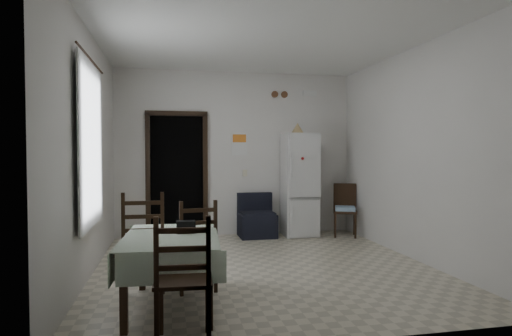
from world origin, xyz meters
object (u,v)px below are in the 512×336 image
object	(u,v)px
dining_chair_far_right	(195,244)
dining_chair_near_head	(184,278)
fridge	(300,184)
dining_chair_far_left	(145,240)
corner_chair	(345,210)
dining_table	(171,271)
navy_seat	(257,215)

from	to	relation	value
dining_chair_far_right	dining_chair_near_head	bearing A→B (deg)	75.04
fridge	dining_chair_near_head	size ratio (longest dim) A/B	1.79
dining_chair_far_left	corner_chair	bearing A→B (deg)	-143.25
dining_table	dining_chair_far_right	bearing A→B (deg)	66.95
fridge	corner_chair	size ratio (longest dim) A/B	1.97
corner_chair	dining_table	size ratio (longest dim) A/B	0.70
dining_table	dining_chair_far_right	size ratio (longest dim) A/B	1.36
dining_table	dining_chair_far_left	world-z (taller)	dining_chair_far_left
corner_chair	dining_chair_near_head	bearing A→B (deg)	-106.92
fridge	corner_chair	bearing A→B (deg)	-16.40
dining_table	dining_chair_far_right	xyz separation A→B (m)	(0.25, 0.50, 0.14)
dining_chair_far_right	corner_chair	bearing A→B (deg)	-146.33
dining_chair_far_left	dining_table	bearing A→B (deg)	116.09
dining_table	dining_chair_far_left	xyz separation A→B (m)	(-0.28, 0.60, 0.19)
fridge	dining_chair_far_right	world-z (taller)	fridge
corner_chair	dining_chair_near_head	world-z (taller)	dining_chair_near_head
corner_chair	dining_chair_far_right	size ratio (longest dim) A/B	0.95
corner_chair	dining_chair_near_head	size ratio (longest dim) A/B	0.91
fridge	dining_chair_far_left	world-z (taller)	fridge
dining_chair_near_head	dining_chair_far_right	bearing A→B (deg)	-93.63
fridge	corner_chair	distance (m)	0.91
navy_seat	dining_chair_near_head	world-z (taller)	dining_chair_near_head
dining_chair_far_left	dining_chair_near_head	distance (m)	1.45
navy_seat	corner_chair	xyz separation A→B (m)	(1.52, -0.25, 0.08)
dining_chair_far_left	dining_chair_far_right	world-z (taller)	dining_chair_far_left
dining_chair_far_left	dining_chair_near_head	xyz separation A→B (m)	(0.36, -1.41, -0.03)
corner_chair	dining_chair_far_right	bearing A→B (deg)	-117.52
corner_chair	dining_chair_near_head	xyz separation A→B (m)	(-2.91, -3.72, 0.05)
dining_chair_near_head	navy_seat	bearing A→B (deg)	-105.65
corner_chair	dining_chair_far_left	world-z (taller)	dining_chair_far_left
dining_table	fridge	bearing A→B (deg)	58.55
dining_table	dining_chair_far_right	distance (m)	0.58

